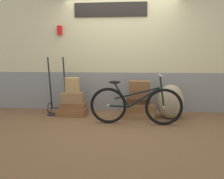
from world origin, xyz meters
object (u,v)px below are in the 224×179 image
suitcase_3 (137,114)px  luggage_trolley (58,100)px  suitcase_6 (140,94)px  suitcase_2 (73,98)px  suitcase_4 (139,107)px  bicycle (135,105)px  suitcase_1 (74,105)px  suitcase_5 (138,101)px  wicker_basket (72,85)px  burlap_sack (170,102)px  suitcase_7 (140,85)px  suitcase_0 (72,112)px

suitcase_3 → luggage_trolley: size_ratio=0.52×
suitcase_6 → luggage_trolley: luggage_trolley is taller
suitcase_2 → luggage_trolley: luggage_trolley is taller
suitcase_4 → luggage_trolley: luggage_trolley is taller
suitcase_4 → bicycle: size_ratio=0.35×
suitcase_1 → suitcase_5: size_ratio=1.17×
suitcase_1 → suitcase_3: suitcase_1 is taller
suitcase_2 → suitcase_1: bearing=60.7°
suitcase_1 → suitcase_6: size_ratio=1.29×
suitcase_6 → luggage_trolley: 1.81m
suitcase_1 → wicker_basket: wicker_basket is taller
burlap_sack → suitcase_6: bearing=178.8°
suitcase_2 → suitcase_6: bearing=-6.9°
suitcase_2 → bicycle: bearing=-26.0°
suitcase_6 → luggage_trolley: bearing=172.3°
suitcase_1 → suitcase_2: bearing=-114.2°
suitcase_4 → suitcase_7: suitcase_7 is taller
suitcase_3 → suitcase_5: bearing=77.2°
suitcase_1 → luggage_trolley: size_ratio=0.42×
suitcase_7 → luggage_trolley: bearing=-178.7°
suitcase_1 → suitcase_4: suitcase_4 is taller
suitcase_2 → suitcase_3: bearing=-6.7°
luggage_trolley → suitcase_4: bearing=-4.2°
suitcase_4 → suitcase_0: bearing=173.5°
suitcase_1 → suitcase_5: bearing=-1.0°
suitcase_6 → suitcase_7: 0.19m
suitcase_7 → wicker_basket: bearing=-175.1°
suitcase_4 → suitcase_5: bearing=108.6°
suitcase_7 → luggage_trolley: size_ratio=0.34×
suitcase_0 → suitcase_1: bearing=4.1°
suitcase_0 → suitcase_7: (1.44, 0.00, 0.60)m
wicker_basket → suitcase_2: bearing=-83.7°
suitcase_2 → suitcase_6: (1.43, -0.02, 0.10)m
suitcase_0 → burlap_sack: bearing=0.9°
suitcase_7 → wicker_basket: wicker_basket is taller
wicker_basket → suitcase_5: bearing=0.7°
suitcase_7 → bicycle: (-0.09, -0.51, -0.31)m
suitcase_3 → bicycle: bearing=-98.2°
suitcase_7 → suitcase_5: bearing=-171.3°
suitcase_5 → luggage_trolley: size_ratio=0.36×
luggage_trolley → bicycle: 1.80m
suitcase_6 → suitcase_3: bearing=170.2°
suitcase_6 → wicker_basket: 1.44m
suitcase_1 → suitcase_0: bearing=-179.3°
suitcase_7 → wicker_basket: (-1.42, -0.02, -0.01)m
burlap_sack → suitcase_4: bearing=178.8°
suitcase_1 → bicycle: bearing=-21.9°
suitcase_5 → bicycle: (-0.06, -0.50, 0.02)m
suitcase_1 → burlap_sack: bearing=-2.5°
suitcase_4 → suitcase_7: bearing=71.6°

